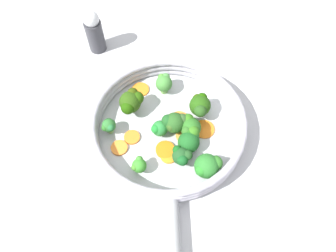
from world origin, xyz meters
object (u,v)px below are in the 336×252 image
Objects in this scene: broccoli_floret_1 at (182,156)px; broccoli_floret_3 at (139,165)px; broccoli_floret_4 at (190,127)px; broccoli_floret_8 at (164,82)px; carrot_slice_6 at (119,148)px; salt_shaker at (94,32)px; carrot_slice_3 at (184,136)px; broccoli_floret_5 at (207,166)px; broccoli_floret_2 at (159,127)px; carrot_slice_0 at (169,156)px; carrot_slice_1 at (139,90)px; broccoli_floret_0 at (174,122)px; carrot_slice_5 at (132,137)px; carrot_slice_2 at (165,150)px; skillet at (168,131)px; carrot_slice_4 at (179,119)px; broccoli_floret_10 at (190,140)px; broccoli_floret_9 at (109,126)px; broccoli_floret_7 at (131,102)px; broccoli_floret_6 at (201,106)px; carrot_slice_7 at (204,129)px.

broccoli_floret_1 is 0.08m from broccoli_floret_3.
broccoli_floret_8 is (-0.12, 0.01, 0.00)m from broccoli_floret_4.
carrot_slice_6 is 0.29m from salt_shaker.
broccoli_floret_5 is (0.09, -0.01, 0.03)m from carrot_slice_3.
broccoli_floret_2 is at bearing -124.10° from broccoli_floret_4.
carrot_slice_0 is 0.06m from carrot_slice_3.
carrot_slice_1 is 0.73× the size of broccoli_floret_0.
salt_shaker is at bearing -161.24° from broccoli_floret_8.
carrot_slice_0 is 0.07m from broccoli_floret_3.
broccoli_floret_1 is at bearing 71.64° from broccoli_floret_3.
broccoli_floret_5 reaches higher than carrot_slice_5.
carrot_slice_5 is 0.09m from broccoli_floret_0.
carrot_slice_1 is 0.16m from carrot_slice_2.
salt_shaker reaches higher than skillet.
carrot_slice_2 is at bearing -53.47° from carrot_slice_4.
broccoli_floret_3 is 0.78× the size of broccoli_floret_10.
broccoli_floret_0 is at bearing -156.34° from carrot_slice_3.
carrot_slice_6 reaches higher than carrot_slice_3.
broccoli_floret_9 reaches higher than skillet.
salt_shaker is (-0.33, 0.01, 0.04)m from carrot_slice_2.
broccoli_floret_3 is at bearing 5.89° from broccoli_floret_9.
skillet is 5.28× the size of broccoli_floret_7.
broccoli_floret_2 reaches higher than carrot_slice_1.
broccoli_floret_4 is 0.49× the size of salt_shaker.
carrot_slice_3 is 0.06m from broccoli_floret_1.
carrot_slice_1 is 0.15m from broccoli_floret_6.
broccoli_floret_7 is 0.09m from broccoli_floret_8.
broccoli_floret_0 is (0.02, -0.02, 0.03)m from carrot_slice_4.
broccoli_floret_8 reaches higher than carrot_slice_6.
broccoli_floret_6 is 0.10m from broccoli_floret_8.
carrot_slice_3 is 0.65× the size of broccoli_floret_0.
broccoli_floret_6 is at bearing 71.97° from broccoli_floret_9.
broccoli_floret_9 is 0.17m from broccoli_floret_10.
broccoli_floret_6 is (0.00, 0.08, 0.04)m from skillet.
broccoli_floret_4 is at bearing 62.74° from carrot_slice_5.
broccoli_floret_2 reaches higher than carrot_slice_3.
carrot_slice_1 is 0.19m from broccoli_floret_3.
broccoli_floret_6 is at bearing 87.18° from broccoli_floret_2.
broccoli_floret_0 is at bearing 60.63° from broccoli_floret_9.
carrot_slice_4 is 0.15m from broccoli_floret_9.
broccoli_floret_1 is (0.08, -0.05, 0.02)m from carrot_slice_4.
broccoli_floret_5 is at bearing -32.46° from carrot_slice_7.
carrot_slice_1 is 0.18m from broccoli_floret_10.
broccoli_floret_5 reaches higher than broccoli_floret_4.
carrot_slice_7 is at bearing 78.49° from broccoli_floret_4.
carrot_slice_1 is at bearing 170.15° from carrot_slice_2.
carrot_slice_1 is (-0.12, -0.00, 0.01)m from skillet.
carrot_slice_6 is at bearing -168.54° from broccoli_floret_3.
carrot_slice_6 is at bearing -109.27° from carrot_slice_3.
skillet is 0.09m from broccoli_floret_6.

